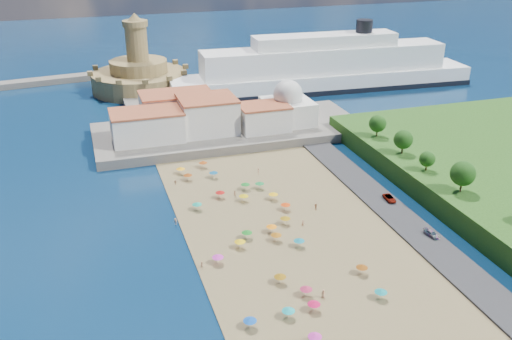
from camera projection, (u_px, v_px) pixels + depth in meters
name	position (u px, v px, depth m)	size (l,w,h in m)	color
ground	(273.00, 248.00, 127.36)	(700.00, 700.00, 0.00)	#071938
terrace	(230.00, 131.00, 193.16)	(90.00, 36.00, 3.00)	#59544C
jetty	(150.00, 108.00, 217.67)	(18.00, 70.00, 2.40)	#59544C
waterfront_buildings	(191.00, 116.00, 187.52)	(57.00, 29.00, 11.00)	silver
domed_building	(288.00, 106.00, 193.95)	(16.00, 16.00, 15.00)	silver
fortress	(139.00, 75.00, 241.61)	(40.00, 40.00, 32.40)	#A68E53
cruise_ship	(324.00, 70.00, 242.35)	(132.42, 25.79, 28.74)	black
beach_parasols	(290.00, 270.00, 115.46)	(30.01, 116.23, 2.20)	gray
beachgoers	(271.00, 247.00, 125.52)	(36.82, 92.01, 1.88)	tan
parked_cars	(439.00, 239.00, 128.08)	(2.58, 59.23, 1.41)	gray
hillside_trees	(479.00, 186.00, 133.50)	(14.67, 108.92, 7.91)	#382314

